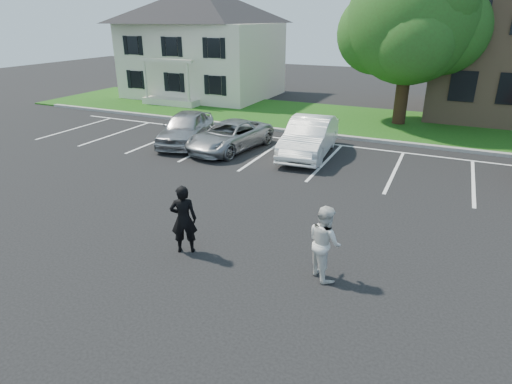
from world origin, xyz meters
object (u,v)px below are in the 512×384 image
at_px(man_white_shirt, 325,242).
at_px(car_white_sedan, 309,137).
at_px(house, 203,43).
at_px(car_silver_west, 186,128).
at_px(tree, 413,23).
at_px(car_silver_minivan, 230,136).
at_px(man_black_suit, 184,219).

height_order(man_white_shirt, car_white_sedan, man_white_shirt).
distance_m(house, car_silver_west, 13.81).
relative_size(tree, car_silver_minivan, 1.91).
bearing_deg(house, car_silver_minivan, -54.74).
distance_m(man_black_suit, car_silver_minivan, 9.18).
distance_m(tree, man_white_shirt, 17.22).
xyz_separation_m(house, car_silver_west, (6.14, -11.99, -3.07)).
height_order(man_black_suit, car_silver_west, man_black_suit).
height_order(car_silver_minivan, car_white_sedan, car_white_sedan).
relative_size(tree, man_white_shirt, 4.95).
xyz_separation_m(house, tree, (14.92, -3.63, 1.52)).
xyz_separation_m(man_black_suit, car_white_sedan, (0.28, 9.30, -0.10)).
distance_m(tree, car_silver_west, 12.97).
xyz_separation_m(man_white_shirt, car_silver_minivan, (-6.79, 8.21, -0.25)).
height_order(tree, man_black_suit, tree).
relative_size(man_black_suit, man_white_shirt, 1.02).
bearing_deg(man_white_shirt, man_black_suit, 50.36).
relative_size(house, man_white_shirt, 5.79).
xyz_separation_m(man_white_shirt, car_white_sedan, (-3.26, 8.92, -0.08)).
height_order(man_black_suit, man_white_shirt, man_black_suit).
bearing_deg(car_silver_minivan, man_black_suit, -59.29).
bearing_deg(tree, car_silver_minivan, -127.30).
distance_m(house, tree, 15.43).
bearing_deg(car_silver_minivan, house, 135.31).
relative_size(tree, man_black_suit, 4.84).
bearing_deg(car_white_sedan, man_white_shirt, -75.06).
height_order(tree, man_white_shirt, tree).
relative_size(tree, car_silver_west, 1.98).
relative_size(tree, car_white_sedan, 1.79).
xyz_separation_m(house, car_white_sedan, (12.04, -11.33, -3.02)).
bearing_deg(car_white_sedan, house, 131.57).
bearing_deg(car_silver_west, tree, 29.53).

